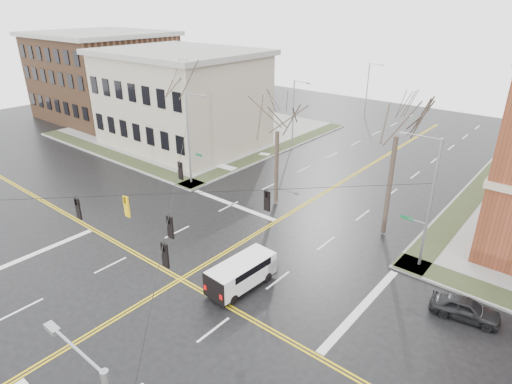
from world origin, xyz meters
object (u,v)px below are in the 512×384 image
Objects in this scene: parked_car_a at (465,308)px; streetlight_north_a at (294,111)px; streetlight_north_b at (368,87)px; tree_nw_far at (183,88)px; cargo_van at (244,271)px; signal_pole_nw at (189,136)px; tree_ne at (397,130)px; tree_nw_near at (277,127)px; signal_pole_ne at (428,200)px.

streetlight_north_a is at bearing 42.56° from parked_car_a.
tree_nw_far is at bearing -95.98° from streetlight_north_b.
cargo_van is (14.27, -25.84, -3.39)m from streetlight_north_a.
tree_nw_far is (-2.94, 2.11, 3.85)m from signal_pole_nw.
parked_car_a is at bearing 29.24° from cargo_van.
tree_nw_far is 1.04× the size of tree_ne.
tree_nw_near is at bearing -174.76° from tree_ne.
signal_pole_ne is at bearing 0.00° from signal_pole_nw.
parked_car_a is 0.31× the size of tree_nw_far.
cargo_van is 0.50× the size of tree_nw_near.
signal_pole_nw is (-22.64, 0.00, 0.00)m from signal_pole_ne.
streetlight_north_b is at bearing 118.42° from tree_ne.
signal_pole_ne is 1.00× the size of signal_pole_nw.
parked_car_a is at bearing -16.70° from tree_nw_near.
tree_nw_near is at bearing -60.19° from streetlight_north_a.
tree_ne is at bearing -61.58° from streetlight_north_b.
signal_pole_ne is 5.68m from tree_ne.
tree_nw_far reaches higher than parked_car_a.
cargo_van is 13.14m from parked_car_a.
tree_nw_near is (8.47, -34.78, 2.64)m from streetlight_north_b.
streetlight_north_a is 0.66× the size of tree_nw_far.
signal_pole_nw is 0.74× the size of tree_nw_far.
signal_pole_nw reaches higher than parked_car_a.
tree_nw_near reaches higher than signal_pole_nw.
signal_pole_nw is 0.92× the size of tree_nw_near.
signal_pole_nw is 0.77× the size of tree_ne.
parked_car_a is at bearing -56.96° from streetlight_north_b.
signal_pole_ne is 0.74× the size of tree_nw_far.
streetlight_north_b is at bearing 84.02° from tree_nw_far.
signal_pole_ne is 13.78m from tree_nw_near.
signal_pole_nw is at bearing -92.32° from streetlight_north_a.
parked_car_a is at bearing -7.59° from signal_pole_nw.
tree_ne reaches higher than streetlight_north_a.
tree_nw_far is at bearing 175.28° from signal_pole_ne.
tree_nw_near is 0.84× the size of tree_ne.
streetlight_north_a is at bearing 142.88° from tree_ne.
streetlight_north_a reaches higher than parked_car_a.
streetlight_north_b is 1.63× the size of cargo_van.
tree_nw_far is at bearing 150.49° from cargo_van.
cargo_van reaches higher than parked_car_a.
streetlight_north_b is at bearing 90.00° from streetlight_north_a.
tree_nw_far is at bearing -178.67° from tree_ne.
signal_pole_nw reaches higher than streetlight_north_b.
tree_ne is at bearing 74.34° from cargo_van.
tree_ne reaches higher than signal_pole_ne.
tree_nw_far is at bearing 178.12° from tree_nw_near.
tree_nw_near is at bearing 172.76° from signal_pole_ne.
signal_pole_ne reaches higher than streetlight_north_b.
signal_pole_nw is 19.50m from tree_ne.
parked_car_a is (26.06, -20.06, -3.82)m from streetlight_north_a.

